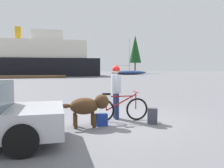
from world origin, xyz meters
name	(u,v)px	position (x,y,z in m)	size (l,w,h in m)	color
ground_plane	(115,120)	(0.00, 0.00, 0.00)	(160.00, 160.00, 0.00)	slate
bicycle	(120,109)	(0.09, -0.19, 0.38)	(1.78, 0.44, 0.91)	black
person_cyclist	(116,87)	(0.07, 0.19, 1.03)	(0.32, 0.53, 1.71)	navy
dog	(88,106)	(-0.94, -0.61, 0.59)	(1.37, 0.55, 0.90)	#472D19
backpack	(152,116)	(0.94, -0.72, 0.23)	(0.28, 0.20, 0.46)	#3F3F4C
handbag_pannier	(102,120)	(-0.56, -0.63, 0.17)	(0.32, 0.18, 0.35)	navy
dock_pier	(15,77)	(-7.88, 30.60, 0.20)	(15.10, 2.73, 0.40)	brown
ferry_boat	(35,59)	(-5.45, 38.17, 3.14)	(23.10, 7.23, 8.89)	black
sailboat_moored	(129,72)	(14.14, 42.92, 0.49)	(8.06, 2.26, 8.07)	navy
pine_tree_far_left	(20,50)	(-10.51, 56.27, 6.13)	(3.12, 3.12, 9.17)	#4C331E
pine_tree_center	(52,50)	(-2.67, 58.34, 6.36)	(3.03, 3.03, 10.68)	#4C331E
pine_tree_far_right	(135,49)	(20.18, 56.29, 6.80)	(3.48, 3.48, 10.72)	#4C331E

